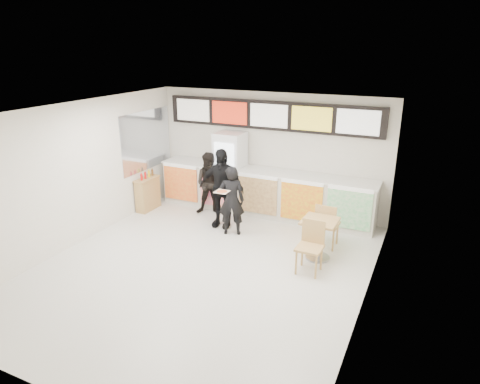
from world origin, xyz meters
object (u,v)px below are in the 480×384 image
Objects in this scene: drinks_fridge at (230,171)px; customer_main at (231,201)px; service_counter at (263,192)px; cafe_table at (319,232)px; customer_left at (211,184)px; customer_mid at (221,188)px; condiment_ledge at (148,193)px.

customer_main is at bearing -62.67° from drinks_fridge.
drinks_fridge reaches higher than service_counter.
customer_main is 2.13m from cafe_table.
cafe_table is at bearing -41.08° from customer_left.
cafe_table is (1.90, -1.75, 0.01)m from service_counter.
cafe_table is (2.50, -0.64, -0.36)m from customer_mid.
customer_mid is 2.28m from condiment_ledge.
service_counter is at bearing 57.09° from customer_mid.
customer_mid is 2.61m from cafe_table.
customer_main is 2.69m from condiment_ledge.
cafe_table is at bearing -31.94° from drinks_fridge.
customer_left is 3.33m from cafe_table.
drinks_fridge is at bearing -85.68° from customer_main.
customer_left is (-1.01, 0.87, -0.01)m from customer_main.
customer_mid is at bearing 166.86° from cafe_table.
customer_left reaches higher than cafe_table.
condiment_ledge is (-1.89, -0.99, -0.57)m from drinks_fridge.
customer_left is 1.71m from condiment_ledge.
condiment_ledge is at bearing -152.19° from drinks_fridge.
customer_main reaches higher than customer_left.
service_counter is at bearing 138.52° from cafe_table.
cafe_table is at bearing 147.88° from customer_main.
customer_main is at bearing 172.07° from cafe_table.
condiment_ledge is at bearing 172.24° from customer_mid.
service_counter is 2.97× the size of customer_mid.
customer_main is 0.53m from customer_mid.
customer_left is (-0.27, -0.56, -0.21)m from drinks_fridge.
customer_main is 1.33m from customer_left.
service_counter is 1.45m from customer_main.
customer_mid is at bearing -3.43° from condiment_ledge.
drinks_fridge is 1.62m from customer_main.
customer_mid is at bearing -59.54° from customer_main.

